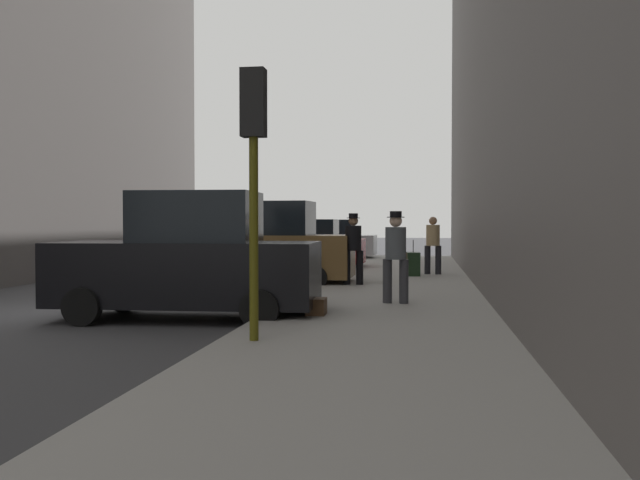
% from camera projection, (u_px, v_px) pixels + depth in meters
% --- Properties ---
extents(ground_plane, '(120.00, 120.00, 0.00)m').
position_uv_depth(ground_plane, '(65.00, 313.00, 13.50)').
color(ground_plane, '#38383A').
extents(sidewalk, '(4.00, 40.00, 0.15)m').
position_uv_depth(sidewalk, '(381.00, 315.00, 12.65)').
color(sidewalk, gray).
rests_on(sidewalk, ground_plane).
extents(parked_black_suv, '(4.66, 2.18, 2.25)m').
position_uv_depth(parked_black_suv, '(189.00, 261.00, 12.50)').
color(parked_black_suv, black).
rests_on(parked_black_suv, ground_plane).
extents(parked_bronze_suv, '(4.64, 2.15, 2.25)m').
position_uv_depth(parked_bronze_suv, '(267.00, 248.00, 18.77)').
color(parked_bronze_suv, brown).
rests_on(parked_bronze_suv, ground_plane).
extents(parked_red_hatchback, '(4.22, 2.09, 1.79)m').
position_uv_depth(parked_red_hatchback, '(305.00, 246.00, 24.94)').
color(parked_red_hatchback, '#B2191E').
rests_on(parked_red_hatchback, ground_plane).
extents(parked_silver_sedan, '(4.24, 2.13, 1.79)m').
position_uv_depth(parked_silver_sedan, '(328.00, 241.00, 31.08)').
color(parked_silver_sedan, '#B7BABF').
rests_on(parked_silver_sedan, ground_plane).
extents(fire_hydrant, '(0.42, 0.22, 0.70)m').
position_uv_depth(fire_hydrant, '(344.00, 264.00, 20.66)').
color(fire_hydrant, red).
rests_on(fire_hydrant, sidewalk).
extents(traffic_light, '(0.32, 0.32, 3.60)m').
position_uv_depth(traffic_light, '(254.00, 144.00, 9.41)').
color(traffic_light, '#514C0F').
rests_on(traffic_light, sidewalk).
extents(pedestrian_in_tan_coat, '(0.52, 0.45, 1.71)m').
position_uv_depth(pedestrian_in_tan_coat, '(433.00, 242.00, 21.18)').
color(pedestrian_in_tan_coat, black).
rests_on(pedestrian_in_tan_coat, sidewalk).
extents(pedestrian_with_beanie, '(0.52, 0.44, 1.78)m').
position_uv_depth(pedestrian_with_beanie, '(396.00, 252.00, 13.73)').
color(pedestrian_with_beanie, '#333338').
rests_on(pedestrian_with_beanie, sidewalk).
extents(pedestrian_with_fedora, '(0.51, 0.43, 1.78)m').
position_uv_depth(pedestrian_with_fedora, '(353.00, 245.00, 17.73)').
color(pedestrian_with_fedora, black).
rests_on(pedestrian_with_fedora, sidewalk).
extents(rolling_suitcase, '(0.42, 0.60, 1.04)m').
position_uv_depth(rolling_suitcase, '(413.00, 264.00, 20.60)').
color(rolling_suitcase, black).
rests_on(rolling_suitcase, sidewalk).
extents(duffel_bag, '(0.32, 0.44, 0.28)m').
position_uv_depth(duffel_bag, '(316.00, 306.00, 12.08)').
color(duffel_bag, '#472D19').
rests_on(duffel_bag, sidewalk).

